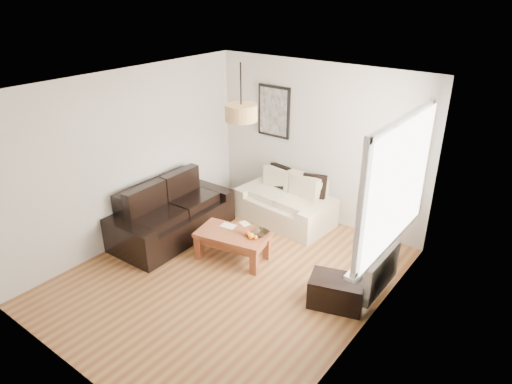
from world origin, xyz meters
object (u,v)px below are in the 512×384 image
Objects in this scene: loveseat_cream at (285,200)px; ottoman at (336,292)px; sofa_leather at (172,211)px; coffee_table at (233,246)px.

loveseat_cream is 2.27m from ottoman.
sofa_leather is 1.20m from coffee_table.
ottoman is at bearing -91.30° from sofa_leather.
loveseat_cream is 1.42m from coffee_table.
ottoman is (1.70, -0.03, -0.02)m from coffee_table.
loveseat_cream is 2.37× the size of ottoman.
loveseat_cream reaches higher than coffee_table.
coffee_table is at bearing 178.83° from ottoman.
sofa_leather is at bearing -123.01° from loveseat_cream.
loveseat_cream is at bearing 140.29° from ottoman.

